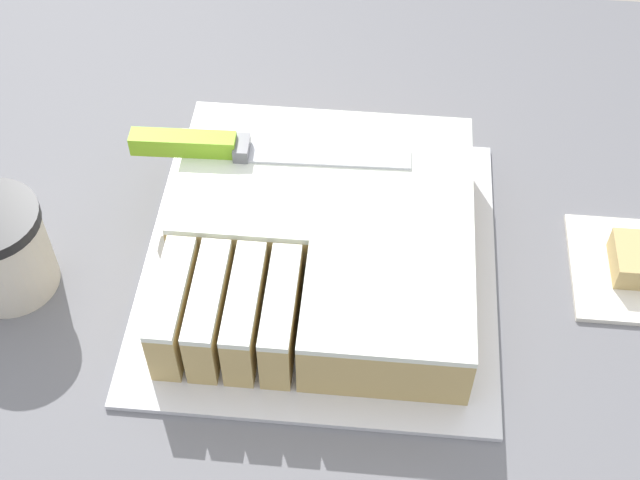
{
  "coord_description": "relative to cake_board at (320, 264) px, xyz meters",
  "views": [
    {
      "loc": [
        0.01,
        -0.54,
        1.63
      ],
      "look_at": [
        -0.05,
        0.04,
        0.93
      ],
      "focal_mm": 50.0,
      "sensor_mm": 36.0,
      "label": 1
    }
  ],
  "objects": [
    {
      "name": "cake_board",
      "position": [
        0.0,
        0.0,
        0.0
      ],
      "size": [
        0.37,
        0.38,
        0.01
      ],
      "color": "silver",
      "rests_on": "countertop"
    },
    {
      "name": "coffee_cup",
      "position": [
        -0.32,
        -0.05,
        0.05
      ],
      "size": [
        0.1,
        0.1,
        0.11
      ],
      "color": "beige",
      "rests_on": "countertop"
    },
    {
      "name": "knife",
      "position": [
        -0.12,
        0.08,
        0.08
      ],
      "size": [
        0.3,
        0.04,
        0.02
      ],
      "rotation": [
        0.0,
        0.0,
        0.03
      ],
      "color": "silver",
      "rests_on": "cake"
    },
    {
      "name": "paper_napkin",
      "position": [
        0.34,
        0.02,
        -0.0
      ],
      "size": [
        0.14,
        0.14,
        0.01
      ],
      "color": "white",
      "rests_on": "countertop"
    },
    {
      "name": "cake",
      "position": [
        0.0,
        0.0,
        0.04
      ],
      "size": [
        0.31,
        0.32,
        0.07
      ],
      "color": "tan",
      "rests_on": "cake_board"
    }
  ]
}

